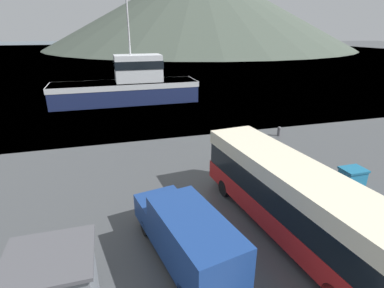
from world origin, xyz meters
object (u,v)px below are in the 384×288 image
at_px(delivery_van, 187,235).
at_px(storage_bin, 352,178).
at_px(fishing_boat, 128,85).
at_px(tour_bus, 290,195).

xyz_separation_m(delivery_van, storage_bin, (10.73, 3.09, -0.64)).
height_order(delivery_van, fishing_boat, fishing_boat).
height_order(delivery_van, storage_bin, delivery_van).
bearing_deg(delivery_van, storage_bin, 4.80).
relative_size(tour_bus, storage_bin, 8.39).
xyz_separation_m(tour_bus, fishing_boat, (-4.56, 28.15, 0.27)).
bearing_deg(tour_bus, fishing_boat, 93.33).
distance_m(tour_bus, delivery_van, 4.91).
relative_size(tour_bus, fishing_boat, 0.64).
bearing_deg(storage_bin, tour_bus, -157.12).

